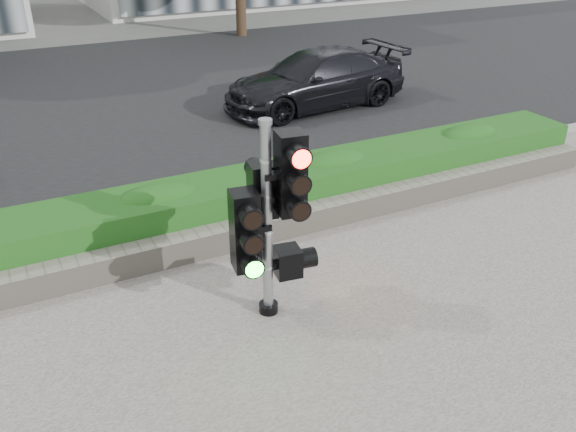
{
  "coord_description": "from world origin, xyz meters",
  "views": [
    {
      "loc": [
        -3.01,
        -4.81,
        4.18
      ],
      "look_at": [
        -0.26,
        0.6,
        1.05
      ],
      "focal_mm": 38.0,
      "sensor_mm": 36.0,
      "label": 1
    }
  ],
  "objects": [
    {
      "name": "ground",
      "position": [
        0.0,
        0.0,
        0.0
      ],
      "size": [
        120.0,
        120.0,
        0.0
      ],
      "primitive_type": "plane",
      "color": "#51514C",
      "rests_on": "ground"
    },
    {
      "name": "traffic_signal",
      "position": [
        -0.6,
        0.38,
        1.29
      ],
      "size": [
        0.81,
        0.63,
        2.28
      ],
      "rotation": [
        0.0,
        0.0,
        -0.14
      ],
      "color": "black",
      "rests_on": "sidewalk"
    },
    {
      "name": "stone_wall",
      "position": [
        0.0,
        1.9,
        0.2
      ],
      "size": [
        12.0,
        0.32,
        0.34
      ],
      "primitive_type": "cube",
      "color": "gray",
      "rests_on": "sidewalk"
    },
    {
      "name": "road",
      "position": [
        0.0,
        10.0,
        0.01
      ],
      "size": [
        60.0,
        13.0,
        0.02
      ],
      "primitive_type": "cube",
      "color": "black",
      "rests_on": "ground"
    },
    {
      "name": "car_dark",
      "position": [
        3.7,
        7.01,
        0.65
      ],
      "size": [
        4.45,
        2.11,
        1.25
      ],
      "primitive_type": "imported",
      "rotation": [
        0.0,
        0.0,
        -1.49
      ],
      "color": "black",
      "rests_on": "road"
    },
    {
      "name": "hedge",
      "position": [
        0.0,
        2.55,
        0.37
      ],
      "size": [
        12.0,
        1.0,
        0.68
      ],
      "primitive_type": "cube",
      "color": "#307F27",
      "rests_on": "sidewalk"
    },
    {
      "name": "curb",
      "position": [
        0.0,
        3.15,
        0.06
      ],
      "size": [
        60.0,
        0.25,
        0.12
      ],
      "primitive_type": "cube",
      "color": "gray",
      "rests_on": "ground"
    }
  ]
}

